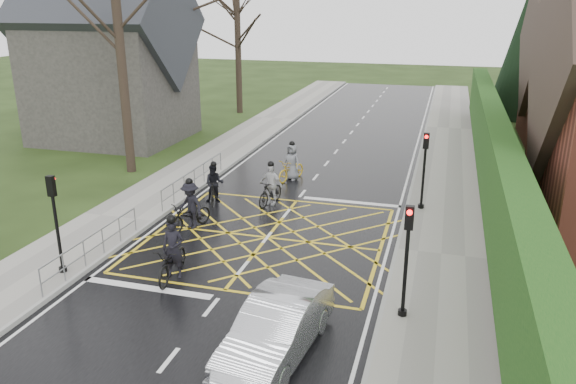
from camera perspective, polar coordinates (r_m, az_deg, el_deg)
The scene contains 21 objects.
ground at distance 20.05m, azimuth -2.13°, elevation -4.65°, with size 120.00×120.00×0.00m, color black.
road at distance 20.05m, azimuth -2.13°, elevation -4.64°, with size 9.00×80.00×0.01m, color black.
sidewalk_right at distance 19.17m, azimuth 15.30°, elevation -6.25°, with size 3.00×80.00×0.15m, color gray.
sidewalk_left at distance 22.49m, azimuth -16.85°, elevation -2.61°, with size 3.00×80.00×0.15m, color gray.
stone_wall at distance 24.76m, azimuth 19.73°, elevation -0.28°, with size 0.50×38.00×0.70m, color slate.
hedge at distance 24.27m, azimuth 20.18°, elevation 3.63°, with size 0.90×38.00×2.80m, color #0F3811.
conifer at distance 43.85m, azimuth 23.10°, elevation 13.47°, with size 4.60×4.60×10.00m.
church at distance 35.35m, azimuth -17.69°, elevation 13.02°, with size 8.80×7.80×11.00m.
tree_near at distance 27.72m, azimuth -17.08°, elevation 17.90°, with size 9.24×9.24×11.44m.
tree_far at distance 42.25m, azimuth -5.20°, elevation 17.68°, with size 8.40×8.40×10.40m.
railing_south at distance 18.85m, azimuth -19.19°, elevation -4.75°, with size 0.05×5.04×1.03m.
railing_north at distance 24.92m, azimuth -9.51°, elevation 1.78°, with size 0.05×6.04×1.03m.
traffic_light_ne at distance 22.57m, azimuth 13.62°, elevation 2.02°, with size 0.24×0.31×3.21m.
traffic_light_se at distance 14.71m, azimuth 11.90°, elevation -7.07°, with size 0.24×0.31×3.21m.
traffic_light_sw at distance 18.06m, azimuth -22.43°, elevation -3.17°, with size 0.24×0.31×3.21m.
cyclist_rear at distance 17.34m, azimuth -11.63°, elevation -6.57°, with size 0.94×2.15×2.03m.
cyclist_back at distance 23.46m, azimuth -7.52°, elevation 0.49°, with size 0.98×1.83×1.77m.
cyclist_mid at distance 20.88m, azimuth -9.91°, elevation -1.86°, with size 1.43×2.11×1.94m.
cyclist_front at distance 23.02m, azimuth -1.78°, elevation 0.32°, with size 1.06×1.91×1.85m.
cyclist_lead at distance 26.24m, azimuth 0.36°, elevation 2.59°, with size 1.28×2.03×1.87m.
car at distance 13.53m, azimuth -1.19°, elevation -13.72°, with size 1.49×4.27×1.41m, color #AFB0B6.
Camera 1 is at (5.76, -17.47, 7.98)m, focal length 35.00 mm.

